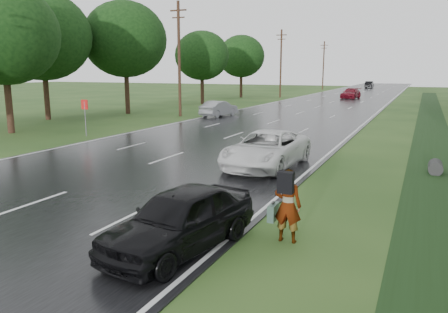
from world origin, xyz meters
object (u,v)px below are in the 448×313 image
white_pickup (266,149)px  dark_sedan (180,219)px  road_sign (85,110)px  pedestrian (287,205)px  silver_sedan (219,109)px

white_pickup → dark_sedan: (1.10, -9.16, -0.03)m
road_sign → white_pickup: 13.98m
pedestrian → silver_sedan: pedestrian is taller
road_sign → silver_sedan: road_sign is taller
pedestrian → dark_sedan: (-2.06, -1.57, -0.17)m
white_pickup → dark_sedan: size_ratio=1.28×
pedestrian → white_pickup: size_ratio=0.33×
dark_sedan → silver_sedan: 29.54m
dark_sedan → silver_sedan: size_ratio=1.02×
pedestrian → road_sign: bearing=-36.9°
white_pickup → silver_sedan: 20.87m
dark_sedan → road_sign: bearing=147.9°
white_pickup → dark_sedan: 9.23m
road_sign → white_pickup: bearing=-16.2°
road_sign → silver_sedan: size_ratio=0.54×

